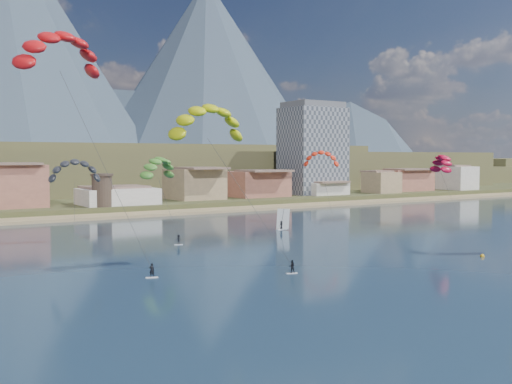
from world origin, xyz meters
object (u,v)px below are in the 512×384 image
Objects in this scene: apartment_tower at (313,149)px; kitesurfer_yellow at (208,117)px; kitesurfer_green at (158,165)px; watchtower at (102,190)px; windsurfer at (282,223)px; kitesurfer_red at (59,47)px; buoy at (482,256)px.

apartment_tower is 1.34× the size of kitesurfer_yellow.
kitesurfer_yellow is 35.11m from kitesurfer_green.
kitesurfer_green is (-84.89, -61.77, -4.43)m from apartment_tower.
watchtower is 56.31m from windsurfer.
apartment_tower is 140.61m from kitesurfer_red.
windsurfer is (25.28, -4.47, -12.03)m from kitesurfer_green.
apartment_tower is 1.80× the size of kitesurfer_green.
watchtower reaches higher than buoy.
watchtower is at bearing -170.07° from apartment_tower.
windsurfer is (20.40, -52.24, -5.01)m from watchtower.
apartment_tower reaches higher than kitesurfer_red.
windsurfer is at bearing -68.67° from watchtower.
kitesurfer_red is (-109.41, -87.61, 11.13)m from apartment_tower.
buoy is (5.78, -43.65, -1.25)m from windsurfer.
buoy is (38.43, -14.46, -20.02)m from kitesurfer_yellow.
apartment_tower is 90.62m from windsurfer.
kitesurfer_yellow is at bearing 159.38° from buoy.
buoy is (31.07, -48.12, -13.28)m from kitesurfer_green.
apartment_tower reaches higher than kitesurfer_yellow.
windsurfer is at bearing -131.98° from apartment_tower.
kitesurfer_green is at bearing -143.96° from apartment_tower.
kitesurfer_red is at bearing 158.16° from buoy.
kitesurfer_red reaches higher than watchtower.
kitesurfer_green is at bearing 46.49° from kitesurfer_red.
watchtower is at bearing 84.16° from kitesurfer_green.
buoy is at bearing -20.62° from kitesurfer_yellow.
kitesurfer_yellow is 47.65m from windsurfer.
kitesurfer_yellow reaches higher than buoy.
kitesurfer_red is at bearing -133.51° from kitesurfer_green.
windsurfer is at bearing 97.54° from buoy.
kitesurfer_red is 38.87m from kitesurfer_green.
apartment_tower is 3.72× the size of watchtower.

